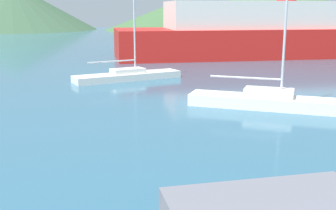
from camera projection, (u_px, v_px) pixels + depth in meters
sailboat_inner at (269, 100)px, 21.08m from camera, size 7.83×5.07×8.66m
sailboat_middle at (128, 75)px, 29.62m from camera, size 7.80×4.27×8.39m
ferry_distant at (284, 32)px, 44.61m from camera, size 35.83×9.14×7.26m
hill_central at (12, 6)px, 101.75m from camera, size 40.43×40.43×11.14m
hill_east at (182, 15)px, 101.77m from camera, size 37.19×37.19×7.17m
hill_far_east at (276, 0)px, 116.87m from camera, size 52.32×52.32×15.03m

